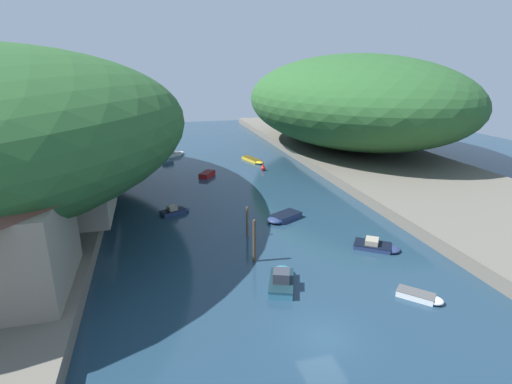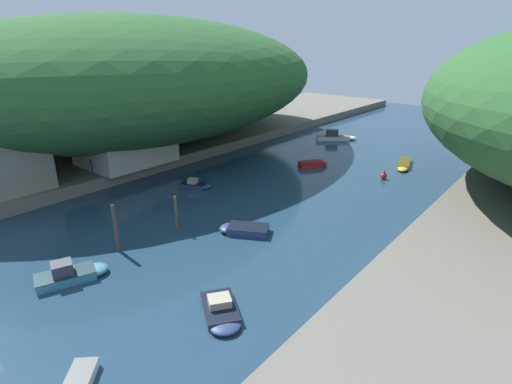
{
  "view_description": "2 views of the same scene",
  "coord_description": "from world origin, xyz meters",
  "px_view_note": "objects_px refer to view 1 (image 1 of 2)",
  "views": [
    {
      "loc": [
        -8.92,
        -18.27,
        15.6
      ],
      "look_at": [
        1.39,
        21.4,
        2.35
      ],
      "focal_mm": 28.0,
      "sensor_mm": 36.0,
      "label": 1
    },
    {
      "loc": [
        22.81,
        -3.1,
        14.64
      ],
      "look_at": [
        1.68,
        22.48,
        1.9
      ],
      "focal_mm": 28.0,
      "sensor_mm": 36.0,
      "label": 2
    }
  ],
  "objects_px": {
    "boat_moored_right": "(208,174)",
    "boat_far_right_bank": "(171,154)",
    "boathouse_shed": "(69,189)",
    "boat_navy_launch": "(283,217)",
    "boat_open_rowboat": "(377,246)",
    "boat_small_dinghy": "(421,297)",
    "channel_buoy_near": "(263,168)",
    "boat_red_skiff": "(282,279)",
    "boat_mid_channel": "(254,160)",
    "boat_yellow_tender": "(176,211)",
    "person_on_quay": "(68,224)",
    "waterfront_building": "(12,227)"
  },
  "relations": [
    {
      "from": "boat_open_rowboat",
      "to": "boat_far_right_bank",
      "type": "height_order",
      "value": "boat_far_right_bank"
    },
    {
      "from": "boat_open_rowboat",
      "to": "boat_small_dinghy",
      "type": "xyz_separation_m",
      "value": [
        -1.26,
        -7.88,
        -0.05
      ]
    },
    {
      "from": "boathouse_shed",
      "to": "channel_buoy_near",
      "type": "xyz_separation_m",
      "value": [
        24.18,
        16.69,
        -3.59
      ]
    },
    {
      "from": "waterfront_building",
      "to": "boat_mid_channel",
      "type": "distance_m",
      "value": 44.37
    },
    {
      "from": "boat_open_rowboat",
      "to": "person_on_quay",
      "type": "distance_m",
      "value": 27.3
    },
    {
      "from": "boat_red_skiff",
      "to": "channel_buoy_near",
      "type": "xyz_separation_m",
      "value": [
        7.5,
        32.01,
        -0.01
      ]
    },
    {
      "from": "boat_far_right_bank",
      "to": "boat_small_dinghy",
      "type": "height_order",
      "value": "boat_far_right_bank"
    },
    {
      "from": "boat_moored_right",
      "to": "boat_far_right_bank",
      "type": "bearing_deg",
      "value": 140.82
    },
    {
      "from": "boat_red_skiff",
      "to": "boat_navy_launch",
      "type": "distance_m",
      "value": 12.72
    },
    {
      "from": "person_on_quay",
      "to": "boat_mid_channel",
      "type": "bearing_deg",
      "value": -44.93
    },
    {
      "from": "boathouse_shed",
      "to": "boat_yellow_tender",
      "type": "bearing_deg",
      "value": 8.65
    },
    {
      "from": "boat_moored_right",
      "to": "boat_navy_launch",
      "type": "height_order",
      "value": "boat_moored_right"
    },
    {
      "from": "boat_open_rowboat",
      "to": "boat_small_dinghy",
      "type": "relative_size",
      "value": 1.42
    },
    {
      "from": "boat_open_rowboat",
      "to": "boat_red_skiff",
      "type": "xyz_separation_m",
      "value": [
        -10.0,
        -3.51,
        0.15
      ]
    },
    {
      "from": "boat_moored_right",
      "to": "boat_red_skiff",
      "type": "height_order",
      "value": "boat_red_skiff"
    },
    {
      "from": "boat_moored_right",
      "to": "channel_buoy_near",
      "type": "bearing_deg",
      "value": 37.86
    },
    {
      "from": "boat_open_rowboat",
      "to": "channel_buoy_near",
      "type": "relative_size",
      "value": 4.0
    },
    {
      "from": "person_on_quay",
      "to": "boat_red_skiff",
      "type": "bearing_deg",
      "value": -127.51
    },
    {
      "from": "boathouse_shed",
      "to": "boat_yellow_tender",
      "type": "distance_m",
      "value": 10.82
    },
    {
      "from": "boat_navy_launch",
      "to": "boat_small_dinghy",
      "type": "bearing_deg",
      "value": 167.09
    },
    {
      "from": "boathouse_shed",
      "to": "boat_open_rowboat",
      "type": "xyz_separation_m",
      "value": [
        26.68,
        -11.81,
        -3.73
      ]
    },
    {
      "from": "boat_far_right_bank",
      "to": "boat_small_dinghy",
      "type": "relative_size",
      "value": 1.92
    },
    {
      "from": "boat_mid_channel",
      "to": "person_on_quay",
      "type": "distance_m",
      "value": 36.22
    },
    {
      "from": "boat_far_right_bank",
      "to": "person_on_quay",
      "type": "xyz_separation_m",
      "value": [
        -10.57,
        -34.39,
        1.72
      ]
    },
    {
      "from": "boathouse_shed",
      "to": "boat_mid_channel",
      "type": "relative_size",
      "value": 1.71
    },
    {
      "from": "boat_navy_launch",
      "to": "boat_mid_channel",
      "type": "bearing_deg",
      "value": -36.44
    },
    {
      "from": "boat_moored_right",
      "to": "boat_red_skiff",
      "type": "relative_size",
      "value": 0.81
    },
    {
      "from": "boat_small_dinghy",
      "to": "channel_buoy_near",
      "type": "bearing_deg",
      "value": -131.64
    },
    {
      "from": "boathouse_shed",
      "to": "boat_far_right_bank",
      "type": "xyz_separation_m",
      "value": [
        11.01,
        29.87,
        -3.51
      ]
    },
    {
      "from": "boat_yellow_tender",
      "to": "boat_open_rowboat",
      "type": "xyz_separation_m",
      "value": [
        16.63,
        -13.34,
        -0.03
      ]
    },
    {
      "from": "boat_red_skiff",
      "to": "channel_buoy_near",
      "type": "height_order",
      "value": "boat_red_skiff"
    },
    {
      "from": "boat_moored_right",
      "to": "boat_mid_channel",
      "type": "distance_m",
      "value": 10.96
    },
    {
      "from": "waterfront_building",
      "to": "boat_mid_channel",
      "type": "bearing_deg",
      "value": 55.37
    },
    {
      "from": "boat_red_skiff",
      "to": "boat_small_dinghy",
      "type": "bearing_deg",
      "value": -6.08
    },
    {
      "from": "boat_yellow_tender",
      "to": "boat_navy_launch",
      "type": "bearing_deg",
      "value": 42.2
    },
    {
      "from": "boat_mid_channel",
      "to": "waterfront_building",
      "type": "bearing_deg",
      "value": 39.14
    },
    {
      "from": "waterfront_building",
      "to": "boat_mid_channel",
      "type": "xyz_separation_m",
      "value": [
        25.03,
        36.24,
        -5.45
      ]
    },
    {
      "from": "boat_moored_right",
      "to": "boat_open_rowboat",
      "type": "xyz_separation_m",
      "value": [
        11.01,
        -27.69,
        -0.06
      ]
    },
    {
      "from": "boat_mid_channel",
      "to": "boat_yellow_tender",
      "type": "bearing_deg",
      "value": 40.1
    },
    {
      "from": "boat_moored_right",
      "to": "boat_navy_launch",
      "type": "distance_m",
      "value": 19.8
    },
    {
      "from": "boathouse_shed",
      "to": "boat_open_rowboat",
      "type": "height_order",
      "value": "boathouse_shed"
    },
    {
      "from": "waterfront_building",
      "to": "boat_small_dinghy",
      "type": "relative_size",
      "value": 3.17
    },
    {
      "from": "boat_far_right_bank",
      "to": "person_on_quay",
      "type": "distance_m",
      "value": 36.02
    },
    {
      "from": "boat_navy_launch",
      "to": "boat_open_rowboat",
      "type": "bearing_deg",
      "value": -174.0
    },
    {
      "from": "boat_open_rowboat",
      "to": "channel_buoy_near",
      "type": "bearing_deg",
      "value": -139.73
    },
    {
      "from": "boat_moored_right",
      "to": "boat_small_dinghy",
      "type": "height_order",
      "value": "boat_moored_right"
    },
    {
      "from": "channel_buoy_near",
      "to": "boat_far_right_bank",
      "type": "bearing_deg",
      "value": 134.96
    },
    {
      "from": "waterfront_building",
      "to": "boat_mid_channel",
      "type": "relative_size",
      "value": 1.64
    },
    {
      "from": "boathouse_shed",
      "to": "channel_buoy_near",
      "type": "relative_size",
      "value": 9.3
    },
    {
      "from": "boat_moored_right",
      "to": "boat_red_skiff",
      "type": "bearing_deg",
      "value": -55.7
    }
  ]
}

